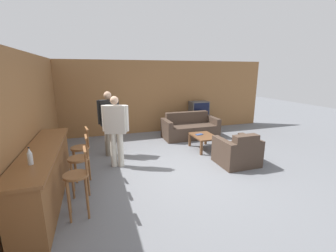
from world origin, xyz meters
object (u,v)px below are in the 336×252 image
Objects in this scene: bottle at (30,157)px; person_by_window at (109,120)px; tv at (199,108)px; bar_chair_far at (81,152)px; armchair_near at (237,152)px; book_on_table at (199,134)px; bar_chair_mid at (80,164)px; tv_unit at (198,123)px; couch_far at (190,129)px; coffee_table at (204,138)px; person_by_counter at (116,128)px; bar_chair_near at (77,181)px.

bottle is 0.15× the size of person_by_window.
person_by_window is at bearing -153.44° from tv.
bar_chair_far is 5.06m from tv.
armchair_near reaches higher than book_on_table.
bar_chair_mid is 1.20× the size of armchair_near.
couch_far is at bearing -131.58° from tv_unit.
bar_chair_far reaches higher than couch_far.
armchair_near reaches higher than coffee_table.
person_by_counter reaches higher than tv_unit.
couch_far is 1.08× the size of person_by_window.
tv_unit is at bearing 90.00° from tv.
couch_far is 2.03× the size of armchair_near.
armchair_near reaches higher than tv_unit.
person_by_window is (-2.51, 0.25, 0.55)m from book_on_table.
person_by_window reaches higher than bar_chair_near.
coffee_table is at bearing -111.79° from tv.
bar_chair_far is 1.53m from bottle.
tv_unit is at bearing 46.13° from bar_chair_near.
couch_far reaches higher than armchair_near.
coffee_table is 2.29m from tv.
bottle is (-0.57, -1.34, 0.48)m from bar_chair_far.
coffee_table is at bearing 33.80° from bar_chair_near.
tv_unit is at bearing 37.01° from person_by_counter.
armchair_near is at bearing -28.93° from person_by_window.
book_on_table is (-0.93, -1.97, 0.15)m from tv_unit.
bar_chair_mid is at bearing -89.98° from bar_chair_far.
tv_unit is (4.11, 4.27, -0.31)m from bar_chair_near.
tv_unit is 3.91m from person_by_window.
bottle is at bearing -166.65° from armchair_near.
bar_chair_near is 0.75m from bottle.
bar_chair_near is 5.06× the size of book_on_table.
person_by_counter is (-2.62, -1.71, 0.64)m from couch_far.
tv reaches higher than bar_chair_mid.
tv is (4.11, 3.57, 0.24)m from bar_chair_mid.
book_on_table is (-0.10, 0.10, 0.08)m from coffee_table.
armchair_near is at bearing 13.35° from bottle.
bar_chair_near is 0.64× the size of person_by_window.
bar_chair_near is 4.29× the size of bottle.
bottle reaches higher than tv_unit.
person_by_window reaches higher than book_on_table.
armchair_near is at bearing 4.10° from bar_chair_mid.
bar_chair_mid is at bearing -139.01° from tv.
bar_chair_mid is at bearing -140.81° from couch_far.
person_by_window is (0.67, 1.24, 0.38)m from bar_chair_far.
coffee_table is 3.36× the size of bottle.
bar_chair_mid is 1.62× the size of tv.
bar_chair_near is at bearing -89.99° from bar_chair_far.
bottle is at bearing -115.71° from person_by_window.
bar_chair_mid reaches higher than coffee_table.
tv is at bearing -90.00° from tv_unit.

